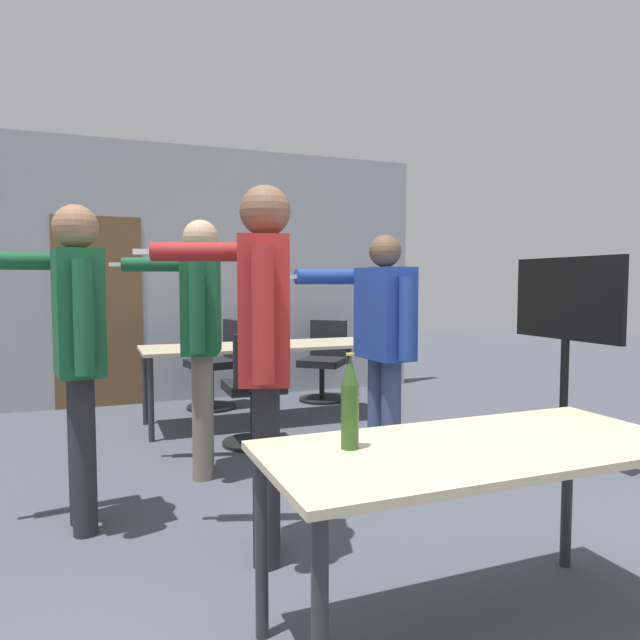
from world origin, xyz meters
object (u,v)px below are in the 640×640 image
tv_screen (566,339)px  office_chair_side_rolled (218,367)px  person_far_watching (383,331)px  person_near_casual (76,334)px  office_chair_near_pushed (324,364)px  drink_cup (273,341)px  office_chair_mid_tucked (256,393)px  person_center_tall (200,321)px  beer_bottle (350,404)px  person_left_plaid (263,333)px

tv_screen → office_chair_side_rolled: size_ratio=1.63×
person_far_watching → person_near_casual: (-1.97, -0.23, 0.07)m
tv_screen → office_chair_near_pushed: size_ratio=1.70×
person_far_watching → drink_cup: (-0.32, 1.57, -0.21)m
office_chair_mid_tucked → drink_cup: office_chair_mid_tucked is taller
person_center_tall → beer_bottle: person_center_tall is taller
office_chair_mid_tucked → beer_bottle: 2.69m
person_left_plaid → person_center_tall: bearing=22.1°
person_left_plaid → office_chair_side_rolled: person_left_plaid is taller
person_left_plaid → office_chair_side_rolled: (0.46, 3.41, -0.66)m
office_chair_side_rolled → office_chair_mid_tucked: size_ratio=0.99×
drink_cup → office_chair_mid_tucked: bearing=-118.5°
beer_bottle → drink_cup: 3.34m
person_far_watching → office_chair_mid_tucked: 1.28m
office_chair_near_pushed → beer_bottle: (-1.58, -4.18, 0.50)m
tv_screen → office_chair_mid_tucked: tv_screen is taller
office_chair_side_rolled → office_chair_mid_tucked: (-0.01, -1.57, 0.01)m
person_center_tall → person_left_plaid: size_ratio=0.98×
tv_screen → office_chair_mid_tucked: (-2.04, 1.22, -0.48)m
person_left_plaid → office_chair_near_pushed: person_left_plaid is taller
office_chair_side_rolled → drink_cup: size_ratio=9.43×
office_chair_side_rolled → office_chair_near_pushed: office_chair_side_rolled is taller
office_chair_mid_tucked → office_chair_side_rolled: bearing=90.7°
person_far_watching → person_left_plaid: 1.45m
person_center_tall → beer_bottle: bearing=-159.4°
person_left_plaid → office_chair_mid_tucked: bearing=4.8°
tv_screen → drink_cup: (-1.70, 1.85, -0.13)m
person_far_watching → office_chair_mid_tucked: size_ratio=1.77×
person_left_plaid → drink_cup: bearing=0.8°
office_chair_side_rolled → beer_bottle: (-0.36, -4.20, 0.47)m
person_left_plaid → beer_bottle: bearing=-154.0°
tv_screen → person_center_tall: (-2.58, 0.70, 0.15)m
tv_screen → person_far_watching: size_ratio=0.91×
person_left_plaid → office_chair_mid_tucked: 2.01m
person_far_watching → person_near_casual: 1.98m
office_chair_mid_tucked → person_far_watching: bearing=-53.7°
office_chair_side_rolled → person_center_tall: bearing=154.7°
tv_screen → drink_cup: tv_screen is taller
office_chair_near_pushed → person_far_watching: bearing=116.6°
office_chair_near_pushed → beer_bottle: size_ratio=2.60×
office_chair_side_rolled → drink_cup: office_chair_side_rolled is taller
tv_screen → person_left_plaid: size_ratio=0.85×
tv_screen → office_chair_side_rolled: 3.49m
tv_screen → person_near_casual: bearing=-91.0°
person_far_watching → person_center_tall: 1.27m
person_far_watching → person_near_casual: person_near_casual is taller
person_far_watching → office_chair_side_rolled: size_ratio=1.78×
office_chair_mid_tucked → office_chair_near_pushed: bearing=52.6°
person_far_watching → person_center_tall: (-1.20, 0.41, 0.07)m
beer_bottle → drink_cup: size_ratio=3.48×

